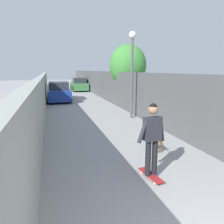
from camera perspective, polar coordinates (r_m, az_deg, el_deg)
name	(u,v)px	position (r m, az deg, el deg)	size (l,w,h in m)	color
ground_plane	(80,104)	(15.74, -8.59, 2.05)	(80.00, 80.00, 0.00)	gray
wall_left	(42,94)	(13.49, -18.22, 4.62)	(48.00, 0.30, 2.11)	#999E93
fence_right	(122,90)	(14.23, 2.57, 5.95)	(48.00, 0.30, 2.34)	#4C4C4C
tree_right_near	(128,66)	(15.38, 4.23, 12.23)	(2.59, 2.59, 4.23)	brown
lamp_post	(132,60)	(10.99, 5.40, 13.71)	(0.36, 0.36, 4.33)	#4C4C51
skateboard	(151,175)	(5.26, 10.29, -16.25)	(0.82, 0.29, 0.08)	maroon
person_skateboarder	(152,134)	(4.88, 10.70, -5.77)	(0.26, 0.72, 1.68)	black
dog	(157,142)	(6.80, 11.83, -7.94)	(1.81, 1.09, 1.06)	brown
car_near	(59,92)	(17.83, -14.07, 5.23)	(4.27, 1.80, 1.54)	navy
car_far	(79,85)	(26.12, -8.81, 7.24)	(4.12, 1.80, 1.54)	#336B38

